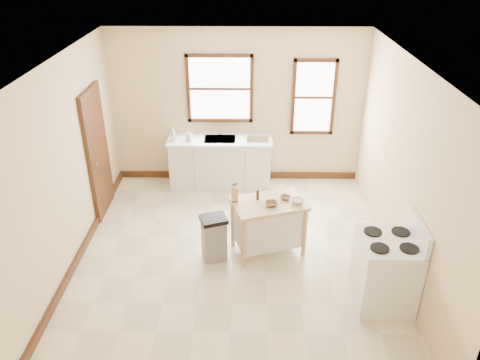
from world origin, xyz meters
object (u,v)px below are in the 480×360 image
dish_rack (258,137)px  bowl_a (271,204)px  bowl_c (298,201)px  gas_stove (386,262)px  soap_bottle_b (189,135)px  pepper_grinder (258,195)px  trash_bin (214,238)px  bowl_b (285,198)px  soap_bottle_a (173,135)px  knife_block (235,194)px  kitchen_island (268,227)px

dish_rack → bowl_a: 2.10m
bowl_c → gas_stove: (1.00, -1.04, -0.26)m
soap_bottle_b → pepper_grinder: 2.21m
trash_bin → bowl_b: bearing=-3.3°
soap_bottle_a → pepper_grinder: soap_bottle_a is taller
soap_bottle_a → bowl_b: (1.85, -1.84, -0.19)m
bowl_c → dish_rack: bearing=104.7°
soap_bottle_b → bowl_b: size_ratio=1.28×
soap_bottle_b → bowl_c: 2.61m
knife_block → trash_bin: (-0.29, -0.24, -0.58)m
gas_stove → dish_rack: bearing=116.7°
dish_rack → bowl_b: 1.94m
knife_block → pepper_grinder: size_ratio=1.33×
soap_bottle_b → knife_block: bearing=-43.7°
knife_block → gas_stove: gas_stove is taller
soap_bottle_b → gas_stove: (2.73, -2.99, -0.42)m
dish_rack → pepper_grinder: (-0.03, -1.93, -0.07)m
gas_stove → soap_bottle_a: bearing=135.4°
dish_rack → kitchen_island: bearing=-85.5°
soap_bottle_a → gas_stove: gas_stove is taller
knife_block → gas_stove: bearing=-32.0°
pepper_grinder → trash_bin: (-0.61, -0.28, -0.55)m
pepper_grinder → knife_block: bearing=-174.0°
bowl_c → trash_bin: 1.29m
dish_rack → kitchen_island: (0.13, -2.01, -0.56)m
gas_stove → kitchen_island: bearing=143.5°
bowl_a → gas_stove: (1.38, -0.95, -0.25)m
dish_rack → trash_bin: 2.38m
soap_bottle_a → bowl_a: size_ratio=1.29×
bowl_c → trash_bin: bowl_c is taller
bowl_c → gas_stove: gas_stove is taller
trash_bin → pepper_grinder: bearing=4.5°
bowl_a → soap_bottle_a: bearing=129.0°
knife_block → gas_stove: (1.88, -1.08, -0.33)m
bowl_a → kitchen_island: bearing=109.5°
gas_stove → bowl_c: bearing=134.1°
pepper_grinder → gas_stove: bearing=-35.6°
pepper_grinder → bowl_c: bearing=-8.1°
pepper_grinder → kitchen_island: bearing=-26.6°
soap_bottle_a → bowl_c: (2.01, -1.94, -0.19)m
soap_bottle_a → bowl_b: size_ratio=1.53×
dish_rack → bowl_b: size_ratio=2.67×
bowl_b → trash_bin: (-1.01, -0.30, -0.50)m
bowl_a → soap_bottle_b: bearing=123.6°
soap_bottle_a → bowl_c: size_ratio=1.32×
bowl_a → knife_block: bearing=165.8°
kitchen_island → bowl_c: size_ratio=5.70×
soap_bottle_b → gas_stove: gas_stove is taller
kitchen_island → knife_block: bearing=156.9°
dish_rack → bowl_c: size_ratio=2.31×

